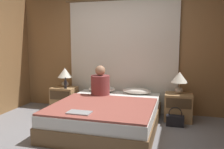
{
  "coord_description": "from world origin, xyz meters",
  "views": [
    {
      "loc": [
        1.15,
        -3.15,
        1.49
      ],
      "look_at": [
        0.0,
        0.94,
        0.89
      ],
      "focal_mm": 38.0,
      "sensor_mm": 36.0,
      "label": 1
    }
  ],
  "objects_px": {
    "lamp_left": "(65,74)",
    "laptop_on_bed": "(79,113)",
    "lamp_right": "(179,79)",
    "handbag_on_floor": "(175,120)",
    "person_left_in_bed": "(100,84)",
    "nightstand_left": "(64,99)",
    "bed": "(107,115)",
    "nightstand_right": "(178,107)",
    "pillow_right": "(137,91)",
    "beer_bottle_on_left_stand": "(65,84)",
    "pillow_left": "(102,89)"
  },
  "relations": [
    {
      "from": "pillow_left",
      "to": "person_left_in_bed",
      "type": "height_order",
      "value": "person_left_in_bed"
    },
    {
      "from": "beer_bottle_on_left_stand",
      "to": "lamp_right",
      "type": "bearing_deg",
      "value": 4.55
    },
    {
      "from": "nightstand_left",
      "to": "nightstand_right",
      "type": "bearing_deg",
      "value": 0.0
    },
    {
      "from": "laptop_on_bed",
      "to": "pillow_left",
      "type": "bearing_deg",
      "value": 96.59
    },
    {
      "from": "nightstand_left",
      "to": "beer_bottle_on_left_stand",
      "type": "height_order",
      "value": "beer_bottle_on_left_stand"
    },
    {
      "from": "lamp_right",
      "to": "person_left_in_bed",
      "type": "distance_m",
      "value": 1.49
    },
    {
      "from": "person_left_in_bed",
      "to": "nightstand_left",
      "type": "bearing_deg",
      "value": 164.66
    },
    {
      "from": "pillow_left",
      "to": "beer_bottle_on_left_stand",
      "type": "xyz_separation_m",
      "value": [
        -0.71,
        -0.23,
        0.11
      ]
    },
    {
      "from": "bed",
      "to": "handbag_on_floor",
      "type": "relative_size",
      "value": 5.87
    },
    {
      "from": "lamp_right",
      "to": "person_left_in_bed",
      "type": "relative_size",
      "value": 0.69
    },
    {
      "from": "lamp_left",
      "to": "laptop_on_bed",
      "type": "relative_size",
      "value": 1.19
    },
    {
      "from": "nightstand_left",
      "to": "person_left_in_bed",
      "type": "xyz_separation_m",
      "value": [
        0.9,
        -0.25,
        0.41
      ]
    },
    {
      "from": "nightstand_right",
      "to": "handbag_on_floor",
      "type": "relative_size",
      "value": 1.49
    },
    {
      "from": "beer_bottle_on_left_stand",
      "to": "nightstand_right",
      "type": "bearing_deg",
      "value": 3.05
    },
    {
      "from": "pillow_right",
      "to": "laptop_on_bed",
      "type": "xyz_separation_m",
      "value": [
        -0.56,
        -1.58,
        -0.02
      ]
    },
    {
      "from": "laptop_on_bed",
      "to": "handbag_on_floor",
      "type": "distance_m",
      "value": 1.78
    },
    {
      "from": "lamp_left",
      "to": "lamp_right",
      "type": "distance_m",
      "value": 2.36
    },
    {
      "from": "nightstand_right",
      "to": "laptop_on_bed",
      "type": "xyz_separation_m",
      "value": [
        -1.37,
        -1.47,
        0.22
      ]
    },
    {
      "from": "person_left_in_bed",
      "to": "handbag_on_floor",
      "type": "distance_m",
      "value": 1.52
    },
    {
      "from": "lamp_right",
      "to": "bed",
      "type": "bearing_deg",
      "value": -146.89
    },
    {
      "from": "nightstand_left",
      "to": "laptop_on_bed",
      "type": "relative_size",
      "value": 1.5
    },
    {
      "from": "pillow_right",
      "to": "beer_bottle_on_left_stand",
      "type": "bearing_deg",
      "value": -170.97
    },
    {
      "from": "person_left_in_bed",
      "to": "laptop_on_bed",
      "type": "xyz_separation_m",
      "value": [
        0.09,
        -1.22,
        -0.2
      ]
    },
    {
      "from": "nightstand_right",
      "to": "lamp_right",
      "type": "bearing_deg",
      "value": 90.0
    },
    {
      "from": "pillow_right",
      "to": "laptop_on_bed",
      "type": "bearing_deg",
      "value": -109.36
    },
    {
      "from": "nightstand_right",
      "to": "lamp_left",
      "type": "xyz_separation_m",
      "value": [
        -2.36,
        0.06,
        0.53
      ]
    },
    {
      "from": "lamp_right",
      "to": "handbag_on_floor",
      "type": "distance_m",
      "value": 0.78
    },
    {
      "from": "nightstand_right",
      "to": "lamp_right",
      "type": "xyz_separation_m",
      "value": [
        0.0,
        0.06,
        0.53
      ]
    },
    {
      "from": "lamp_left",
      "to": "person_left_in_bed",
      "type": "bearing_deg",
      "value": -18.78
    },
    {
      "from": "lamp_left",
      "to": "laptop_on_bed",
      "type": "distance_m",
      "value": 1.85
    },
    {
      "from": "bed",
      "to": "beer_bottle_on_left_stand",
      "type": "relative_size",
      "value": 8.76
    },
    {
      "from": "lamp_left",
      "to": "lamp_right",
      "type": "relative_size",
      "value": 1.0
    },
    {
      "from": "bed",
      "to": "pillow_left",
      "type": "distance_m",
      "value": 0.94
    },
    {
      "from": "bed",
      "to": "pillow_left",
      "type": "bearing_deg",
      "value": 114.22
    },
    {
      "from": "beer_bottle_on_left_stand",
      "to": "laptop_on_bed",
      "type": "bearing_deg",
      "value": -56.48
    },
    {
      "from": "person_left_in_bed",
      "to": "lamp_left",
      "type": "bearing_deg",
      "value": 161.22
    },
    {
      "from": "nightstand_left",
      "to": "beer_bottle_on_left_stand",
      "type": "bearing_deg",
      "value": -50.59
    },
    {
      "from": "bed",
      "to": "nightstand_left",
      "type": "xyz_separation_m",
      "value": [
        -1.18,
        0.71,
        0.04
      ]
    },
    {
      "from": "nightstand_left",
      "to": "beer_bottle_on_left_stand",
      "type": "xyz_separation_m",
      "value": [
        0.1,
        -0.12,
        0.35
      ]
    },
    {
      "from": "bed",
      "to": "lamp_right",
      "type": "bearing_deg",
      "value": 33.11
    },
    {
      "from": "lamp_left",
      "to": "person_left_in_bed",
      "type": "xyz_separation_m",
      "value": [
        0.9,
        -0.31,
        -0.11
      ]
    },
    {
      "from": "beer_bottle_on_left_stand",
      "to": "handbag_on_floor",
      "type": "xyz_separation_m",
      "value": [
        2.22,
        -0.21,
        -0.5
      ]
    },
    {
      "from": "bed",
      "to": "lamp_left",
      "type": "height_order",
      "value": "lamp_left"
    },
    {
      "from": "person_left_in_bed",
      "to": "beer_bottle_on_left_stand",
      "type": "bearing_deg",
      "value": 171.02
    },
    {
      "from": "lamp_left",
      "to": "pillow_right",
      "type": "relative_size",
      "value": 0.7
    },
    {
      "from": "nightstand_right",
      "to": "lamp_right",
      "type": "relative_size",
      "value": 1.26
    },
    {
      "from": "pillow_right",
      "to": "beer_bottle_on_left_stand",
      "type": "distance_m",
      "value": 1.47
    },
    {
      "from": "person_left_in_bed",
      "to": "beer_bottle_on_left_stand",
      "type": "height_order",
      "value": "person_left_in_bed"
    },
    {
      "from": "bed",
      "to": "beer_bottle_on_left_stand",
      "type": "height_order",
      "value": "beer_bottle_on_left_stand"
    },
    {
      "from": "lamp_left",
      "to": "beer_bottle_on_left_stand",
      "type": "height_order",
      "value": "lamp_left"
    }
  ]
}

